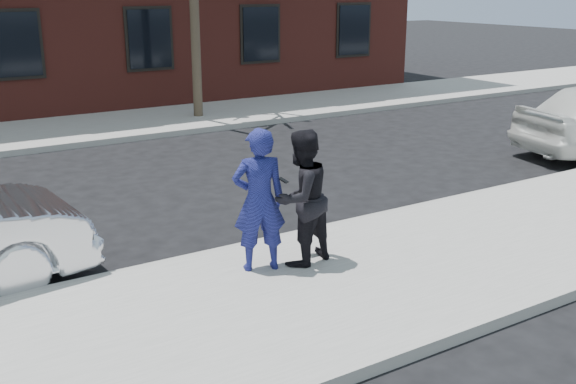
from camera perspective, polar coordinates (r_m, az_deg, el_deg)
ground at (r=8.26m, az=-3.88°, el=-9.82°), size 100.00×100.00×0.00m
near_sidewalk at (r=8.03m, az=-3.03°, el=-10.04°), size 50.00×3.50×0.15m
near_curb at (r=9.50m, az=-8.34°, el=-5.73°), size 50.00×0.10×0.15m
far_sidewalk at (r=18.47m, az=-20.73°, el=4.59°), size 50.00×3.50×0.15m
far_curb at (r=16.74m, az=-19.44°, el=3.52°), size 50.00×0.10×0.15m
man_hoodie at (r=8.64m, az=-2.47°, el=-0.69°), size 0.80×0.64×1.89m
man_peacoat at (r=8.84m, az=1.14°, el=-0.50°), size 1.03×0.89×1.82m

